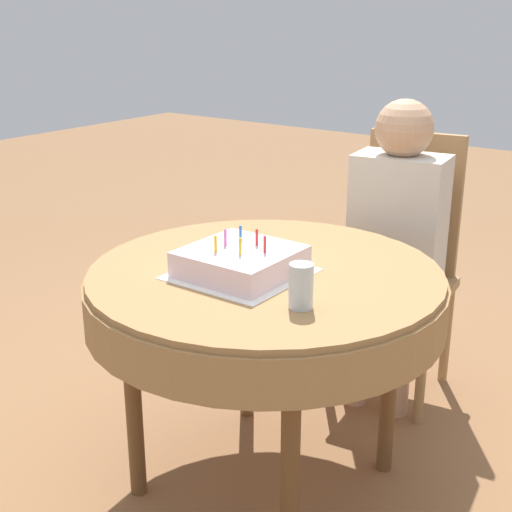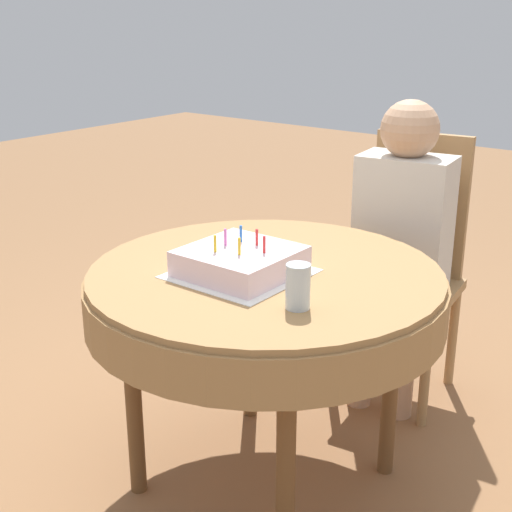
# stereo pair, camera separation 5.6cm
# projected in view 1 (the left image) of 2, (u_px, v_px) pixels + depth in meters

# --- Properties ---
(ground_plane) EXTENTS (12.00, 12.00, 0.00)m
(ground_plane) POSITION_uv_depth(u_px,v_px,m) (264.00, 479.00, 2.28)
(ground_plane) COLOR #8C603D
(dining_table) EXTENTS (1.04, 1.04, 0.72)m
(dining_table) POSITION_uv_depth(u_px,v_px,m) (265.00, 298.00, 2.07)
(dining_table) COLOR #9E7547
(dining_table) RESTS_ON ground_plane
(chair) EXTENTS (0.46, 0.46, 0.99)m
(chair) POSITION_uv_depth(u_px,v_px,m) (401.00, 260.00, 2.72)
(chair) COLOR #A37A4C
(chair) RESTS_ON ground_plane
(person) EXTENTS (0.35, 0.32, 1.13)m
(person) POSITION_uv_depth(u_px,v_px,m) (396.00, 226.00, 2.58)
(person) COLOR tan
(person) RESTS_ON ground_plane
(napkin) EXTENTS (0.34, 0.34, 0.00)m
(napkin) POSITION_uv_depth(u_px,v_px,m) (241.00, 274.00, 2.01)
(napkin) COLOR white
(napkin) RESTS_ON dining_table
(birthday_cake) EXTENTS (0.29, 0.29, 0.12)m
(birthday_cake) POSITION_uv_depth(u_px,v_px,m) (241.00, 261.00, 2.00)
(birthday_cake) COLOR silver
(birthday_cake) RESTS_ON dining_table
(drinking_glass) EXTENTS (0.06, 0.06, 0.12)m
(drinking_glass) POSITION_uv_depth(u_px,v_px,m) (301.00, 286.00, 1.77)
(drinking_glass) COLOR silver
(drinking_glass) RESTS_ON dining_table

